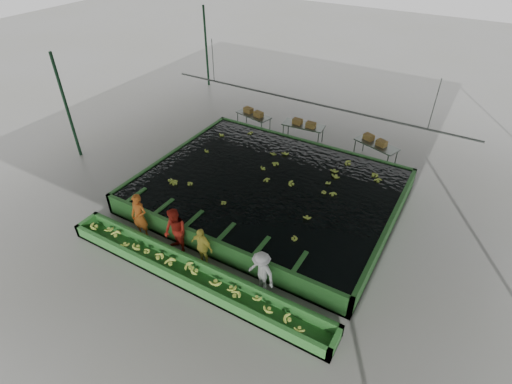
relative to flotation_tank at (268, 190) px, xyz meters
The scene contains 21 objects.
ground 1.57m from the flotation_tank, 90.00° to the right, with size 80.00×80.00×0.00m, color gray.
shed_roof 4.79m from the flotation_tank, 90.00° to the right, with size 20.00×22.00×0.04m, color gray.
shed_posts 2.54m from the flotation_tank, 90.00° to the right, with size 20.00×22.00×5.00m, color #12321C, non-canonical shape.
flotation_tank is the anchor object (origin of this frame).
tank_water 0.40m from the flotation_tank, 90.00° to the right, with size 9.70×7.70×0.00m, color black.
sorting_trough 5.10m from the flotation_tank, 90.00° to the right, with size 10.00×1.00×0.50m, color #2C6C2A, non-canonical shape.
cableway_rail 4.33m from the flotation_tank, 90.00° to the left, with size 0.08×0.08×14.00m, color #59605B.
rail_hanger_left 7.06m from the flotation_tank, 145.01° to the left, with size 0.04×0.04×2.00m, color #59605B.
rail_hanger_right 7.06m from the flotation_tank, 34.99° to the left, with size 0.04×0.04×2.00m, color #59605B.
worker_a 5.22m from the flotation_tank, 124.27° to the right, with size 0.67×0.44×1.82m, color #C45D1D.
worker_b 4.51m from the flotation_tank, 106.42° to the right, with size 0.89×0.69×1.83m, color #A82116.
worker_c 4.31m from the flotation_tank, 92.22° to the right, with size 0.89×0.37×1.52m, color #F0E352.
worker_d 4.81m from the flotation_tank, 63.66° to the right, with size 1.02×0.58×1.57m, color silver.
packing_table_left 6.33m from the flotation_tank, 126.17° to the left, with size 1.94×0.78×0.88m, color #59605B, non-canonical shape.
packing_table_mid 5.32m from the flotation_tank, 99.57° to the left, with size 2.09×0.84×0.95m, color #59605B, non-canonical shape.
packing_table_right 5.96m from the flotation_tank, 61.08° to the left, with size 2.05×0.82×0.93m, color #59605B, non-canonical shape.
box_stack_left 6.36m from the flotation_tank, 126.31° to the left, with size 1.22×0.34×0.26m, color olive, non-canonical shape.
box_stack_mid 5.26m from the flotation_tank, 99.10° to the left, with size 1.21×0.33×0.26m, color olive, non-canonical shape.
box_stack_right 5.98m from the flotation_tank, 62.46° to the left, with size 1.21×0.34×0.26m, color olive, non-canonical shape.
floating_bananas 0.89m from the flotation_tank, 90.00° to the left, with size 8.20×5.59×0.11m, color #A1BC3D, non-canonical shape.
trough_bananas 5.10m from the flotation_tank, 90.00° to the right, with size 8.91×0.59×0.12m, color #A1BC3D, non-canonical shape.
Camera 1 is at (6.29, -10.21, 10.09)m, focal length 28.00 mm.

